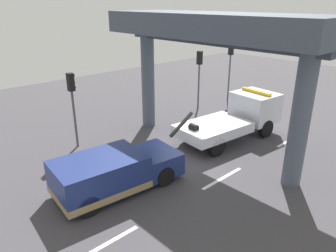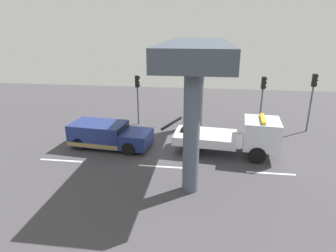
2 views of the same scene
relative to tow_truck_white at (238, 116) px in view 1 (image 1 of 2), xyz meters
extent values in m
cube|color=#423F44|center=(-4.33, 0.08, -1.25)|extent=(60.00, 40.00, 0.10)
cube|color=silver|center=(-10.33, -2.37, -1.20)|extent=(2.60, 0.16, 0.01)
cube|color=silver|center=(-4.33, -2.37, -1.20)|extent=(2.60, 0.16, 0.01)
cube|color=silver|center=(1.67, -2.37, -1.20)|extent=(2.60, 0.16, 0.01)
cube|color=silver|center=(-1.92, 0.19, -0.28)|extent=(4.06, 2.78, 0.55)
cube|color=silver|center=(1.39, -0.14, 0.27)|extent=(2.27, 2.50, 1.65)
cube|color=black|center=(2.00, -0.20, 0.64)|extent=(0.28, 2.20, 0.66)
cube|color=#196B9E|center=(-1.80, 1.39, -0.36)|extent=(3.63, 0.39, 0.20)
cylinder|color=black|center=(-4.10, 0.41, 0.46)|extent=(1.42, 0.32, 1.07)
cylinder|color=black|center=(-3.30, 0.33, 0.12)|extent=(0.40, 0.48, 0.36)
cube|color=yellow|center=(1.39, -0.14, 1.18)|extent=(0.43, 1.93, 0.16)
cylinder|color=black|center=(1.30, 0.91, -0.70)|extent=(1.03, 0.42, 1.00)
cylinder|color=black|center=(1.09, -1.16, -0.70)|extent=(1.03, 0.42, 1.00)
cylinder|color=black|center=(-2.58, 1.31, -0.70)|extent=(1.03, 0.42, 1.00)
cylinder|color=black|center=(-2.79, -0.76, -0.70)|extent=(1.03, 0.42, 1.00)
cube|color=navy|center=(-8.87, 0.14, -0.30)|extent=(3.66, 2.54, 1.35)
cube|color=navy|center=(-6.29, -0.12, -0.50)|extent=(1.93, 2.28, 0.95)
cube|color=black|center=(-7.13, -0.03, 0.00)|extent=(0.26, 1.93, 0.59)
cube|color=#9E8451|center=(-8.87, 0.14, -0.79)|extent=(3.68, 2.56, 0.28)
cylinder|color=black|center=(-6.34, 0.85, -0.78)|extent=(0.86, 0.36, 0.84)
cylinder|color=black|center=(-6.53, -1.06, -0.78)|extent=(0.86, 0.36, 0.84)
cylinder|color=black|center=(-9.71, 1.19, -0.78)|extent=(0.86, 0.36, 0.84)
cylinder|color=black|center=(-9.91, -0.72, -0.78)|extent=(0.86, 0.36, 0.84)
cylinder|color=#4C5666|center=(-2.57, 4.74, 1.63)|extent=(0.76, 0.76, 5.66)
cylinder|color=#4C5666|center=(-2.57, -4.58, 1.63)|extent=(0.76, 0.76, 5.66)
cube|color=#414956|center=(-2.57, 0.08, 4.99)|extent=(3.60, 11.32, 1.06)
cube|color=#353C47|center=(-2.57, 0.08, 4.28)|extent=(0.50, 10.92, 0.36)
cylinder|color=#515456|center=(-7.33, 4.93, 0.31)|extent=(0.12, 0.12, 3.03)
cube|color=black|center=(-7.33, 4.93, 2.28)|extent=(0.28, 0.32, 0.90)
sphere|color=#360605|center=(-7.17, 4.93, 2.58)|extent=(0.18, 0.18, 0.18)
sphere|color=gold|center=(-7.17, 4.93, 2.28)|extent=(0.18, 0.18, 0.18)
sphere|color=black|center=(-7.17, 4.93, 1.98)|extent=(0.18, 0.18, 0.18)
cylinder|color=#515456|center=(2.17, 4.93, 0.37)|extent=(0.12, 0.12, 3.15)
cube|color=black|center=(2.17, 4.93, 2.40)|extent=(0.28, 0.32, 0.90)
sphere|color=red|center=(2.33, 4.93, 2.70)|extent=(0.18, 0.18, 0.18)
sphere|color=#3A2D06|center=(2.33, 4.93, 2.40)|extent=(0.18, 0.18, 0.18)
sphere|color=black|center=(2.33, 4.93, 2.10)|extent=(0.18, 0.18, 0.18)
cylinder|color=#515456|center=(5.67, 4.93, 0.51)|extent=(0.12, 0.12, 3.42)
cube|color=black|center=(5.67, 4.93, 2.67)|extent=(0.28, 0.32, 0.90)
sphere|color=red|center=(5.83, 4.93, 2.97)|extent=(0.18, 0.18, 0.18)
sphere|color=#3A2D06|center=(5.83, 4.93, 2.67)|extent=(0.18, 0.18, 0.18)
sphere|color=black|center=(5.83, 4.93, 2.37)|extent=(0.18, 0.18, 0.18)
camera|label=1|loc=(-14.29, -9.59, 5.99)|focal=34.07mm
camera|label=2|loc=(-1.98, -16.98, 6.31)|focal=31.05mm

